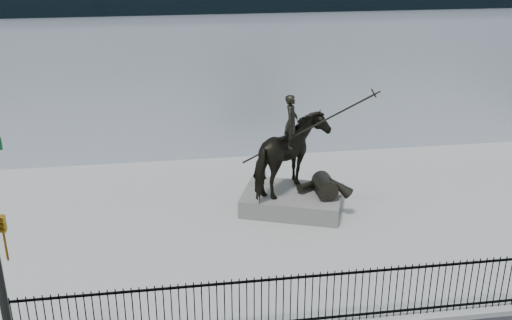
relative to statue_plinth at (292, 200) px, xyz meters
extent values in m
cube|color=gray|center=(-0.68, -0.72, -0.39)|extent=(30.00, 12.00, 0.15)
cube|color=#B3BBC3|center=(-0.68, 12.28, 4.03)|extent=(44.00, 14.00, 9.00)
cube|color=black|center=(-0.68, -6.47, -0.17)|extent=(22.00, 0.05, 0.05)
cube|color=black|center=(-0.68, -6.47, 1.08)|extent=(22.00, 0.05, 0.05)
cube|color=black|center=(-0.68, -6.47, 0.43)|extent=(22.00, 0.03, 1.50)
cube|color=#5B5853|center=(0.00, 0.00, 0.00)|extent=(3.98, 3.37, 0.63)
imported|color=black|center=(0.00, 0.00, 1.66)|extent=(3.08, 3.31, 2.69)
imported|color=black|center=(-0.10, 0.04, 2.89)|extent=(0.64, 0.78, 1.82)
cylinder|color=black|center=(0.35, -0.13, 2.62)|extent=(4.07, 1.59, 2.74)
imported|color=#BE8015|center=(-7.46, -7.52, 3.23)|extent=(0.16, 0.20, 1.00)
camera|label=1|loc=(-4.12, -18.53, 9.01)|focal=42.00mm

